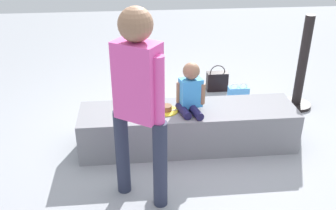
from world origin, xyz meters
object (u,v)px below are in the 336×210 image
party_cup_red (131,94)px  handbag_black_leather (217,81)px  cake_plate (167,109)px  gift_bag (238,97)px  adult_standing (138,93)px  water_bottle_near_gift (154,105)px  water_bottle_far_side (118,118)px  child_seated (191,90)px

party_cup_red → handbag_black_leather: handbag_black_leather is taller
cake_plate → party_cup_red: size_ratio=2.43×
cake_plate → party_cup_red: cake_plate is taller
gift_bag → party_cup_red: gift_bag is taller
adult_standing → water_bottle_near_gift: bearing=82.5°
party_cup_red → handbag_black_leather: 1.16m
water_bottle_far_side → cake_plate: bearing=-45.4°
child_seated → cake_plate: bearing=-179.6°
cake_plate → handbag_black_leather: bearing=58.8°
cake_plate → water_bottle_far_side: (-0.50, 0.50, -0.34)m
gift_bag → child_seated: bearing=-131.2°
party_cup_red → cake_plate: bearing=-74.0°
cake_plate → child_seated: bearing=0.4°
cake_plate → water_bottle_near_gift: bearing=95.7°
handbag_black_leather → party_cup_red: bearing=-175.0°
child_seated → water_bottle_near_gift: bearing=111.4°
cake_plate → water_bottle_near_gift: (-0.08, 0.79, -0.35)m
child_seated → gift_bag: bearing=48.8°
adult_standing → water_bottle_near_gift: (0.20, 1.52, -0.88)m
gift_bag → water_bottle_near_gift: 1.03m
adult_standing → handbag_black_leather: bearing=62.2°
adult_standing → child_seated: bearing=55.1°
water_bottle_near_gift → cake_plate: bearing=-84.3°
gift_bag → party_cup_red: (-1.30, 0.39, -0.09)m
party_cup_red → handbag_black_leather: size_ratio=0.26×
adult_standing → gift_bag: (1.23, 1.56, -0.83)m
cake_plate → party_cup_red: 1.33m
adult_standing → cake_plate: bearing=69.0°
water_bottle_near_gift → party_cup_red: 0.51m
child_seated → water_bottle_near_gift: child_seated is taller
gift_bag → water_bottle_far_side: (-1.45, -0.33, -0.04)m
child_seated → handbag_black_leather: child_seated is taller
cake_plate → water_bottle_near_gift: cake_plate is taller
party_cup_red → handbag_black_leather: (1.15, 0.10, 0.09)m
gift_bag → cake_plate: bearing=-139.0°
child_seated → adult_standing: adult_standing is taller
water_bottle_near_gift → party_cup_red: size_ratio=1.96×
adult_standing → gift_bag: adult_standing is taller
water_bottle_near_gift → handbag_black_leather: handbag_black_leather is taller
child_seated → gift_bag: 1.21m
gift_bag → water_bottle_far_side: gift_bag is taller
gift_bag → handbag_black_leather: bearing=107.2°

